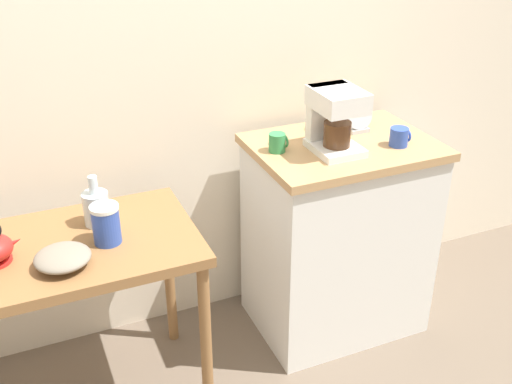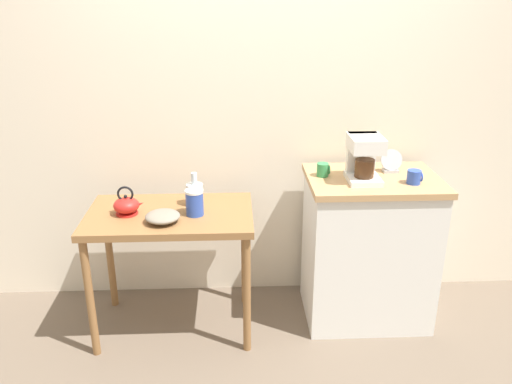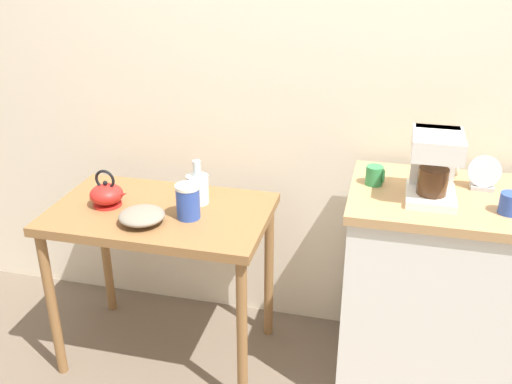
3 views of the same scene
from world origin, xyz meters
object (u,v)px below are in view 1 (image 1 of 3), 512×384
(mug_blue, at_px, (399,137))
(canister_enamel, at_px, (106,224))
(bowl_stoneware, at_px, (63,258))
(mug_tall_green, at_px, (278,142))
(mug_small_cream, at_px, (324,121))
(table_clock, at_px, (359,119))
(coffee_maker, at_px, (334,117))
(glass_carafe_vase, at_px, (96,207))

(mug_blue, bearing_deg, canister_enamel, -179.51)
(bowl_stoneware, xyz_separation_m, mug_tall_green, (0.90, 0.25, 0.17))
(mug_small_cream, bearing_deg, table_clock, -30.16)
(mug_blue, bearing_deg, coffee_maker, 164.86)
(canister_enamel, xyz_separation_m, mug_small_cream, (1.02, 0.29, 0.13))
(canister_enamel, bearing_deg, table_clock, 10.45)
(coffee_maker, bearing_deg, glass_carafe_vase, 176.38)
(glass_carafe_vase, distance_m, table_clock, 1.17)
(coffee_maker, distance_m, table_clock, 0.25)
(canister_enamel, height_order, mug_tall_green, mug_tall_green)
(canister_enamel, xyz_separation_m, mug_tall_green, (0.73, 0.16, 0.13))
(mug_blue, height_order, table_clock, table_clock)
(canister_enamel, distance_m, coffee_maker, 0.98)
(mug_tall_green, relative_size, table_clock, 0.56)
(mug_blue, bearing_deg, mug_tall_green, 163.31)
(canister_enamel, distance_m, mug_tall_green, 0.76)
(bowl_stoneware, distance_m, glass_carafe_vase, 0.29)
(bowl_stoneware, bearing_deg, mug_tall_green, 15.37)
(table_clock, bearing_deg, mug_small_cream, 149.84)
(canister_enamel, bearing_deg, bowl_stoneware, -151.10)
(coffee_maker, height_order, mug_tall_green, coffee_maker)
(bowl_stoneware, bearing_deg, canister_enamel, 28.90)
(mug_blue, height_order, mug_small_cream, mug_small_cream)
(glass_carafe_vase, xyz_separation_m, mug_small_cream, (1.03, 0.14, 0.14))
(coffee_maker, xyz_separation_m, mug_blue, (0.27, -0.07, -0.10))
(bowl_stoneware, xyz_separation_m, glass_carafe_vase, (0.16, 0.24, 0.04))
(coffee_maker, height_order, mug_blue, coffee_maker)
(glass_carafe_vase, height_order, mug_blue, mug_blue)
(bowl_stoneware, bearing_deg, glass_carafe_vase, 56.26)
(glass_carafe_vase, relative_size, mug_blue, 2.36)
(coffee_maker, bearing_deg, mug_small_cream, 70.46)
(mug_small_cream, xyz_separation_m, table_clock, (0.13, -0.07, 0.02))
(glass_carafe_vase, height_order, canister_enamel, glass_carafe_vase)
(mug_blue, relative_size, mug_small_cream, 0.94)
(table_clock, bearing_deg, canister_enamel, -169.55)
(canister_enamel, distance_m, mug_blue, 1.23)
(mug_tall_green, relative_size, mug_small_cream, 0.87)
(canister_enamel, relative_size, mug_small_cream, 1.67)
(mug_tall_green, bearing_deg, canister_enamel, -168.02)
(canister_enamel, height_order, mug_small_cream, mug_small_cream)
(glass_carafe_vase, relative_size, canister_enamel, 1.34)
(mug_tall_green, bearing_deg, bowl_stoneware, -164.63)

